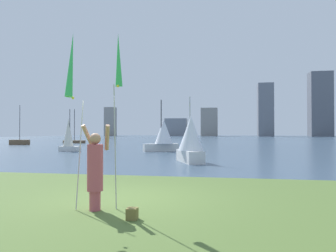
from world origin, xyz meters
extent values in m
cube|color=#384C60|center=(0.00, 62.06, -0.06)|extent=(120.00, 115.88, 0.12)
cube|color=#263316|center=(0.00, 4.12, -0.02)|extent=(120.00, 0.70, 0.02)
cylinder|color=#B24C59|center=(-0.27, -1.27, 0.21)|extent=(0.24, 0.24, 0.43)
cylinder|color=#B24C59|center=(-0.27, -1.27, 0.93)|extent=(0.34, 0.34, 1.02)
sphere|color=tan|center=(-0.27, -1.27, 1.56)|extent=(0.25, 0.25, 0.25)
cylinder|color=tan|center=(-0.49, -1.13, 1.59)|extent=(0.25, 0.39, 0.58)
cylinder|color=tan|center=(-0.05, -1.13, 1.59)|extent=(0.25, 0.39, 0.58)
cylinder|color=#B2B2B7|center=(-0.68, -1.15, 1.22)|extent=(0.02, 0.36, 2.42)
cone|color=green|center=(-0.68, -1.59, 3.15)|extent=(0.16, 0.35, 1.42)
sphere|color=yellow|center=(-0.68, -1.49, 2.45)|extent=(0.06, 0.06, 0.06)
cylinder|color=#B2B2B7|center=(0.15, -1.15, 1.38)|extent=(0.02, 0.20, 2.75)
cone|color=green|center=(0.15, -0.94, 3.36)|extent=(0.16, 0.24, 1.22)
sphere|color=yellow|center=(0.15, -0.98, 2.75)|extent=(0.06, 0.06, 0.06)
cube|color=olive|center=(0.73, -1.81, 0.11)|extent=(0.20, 0.21, 0.23)
cube|color=brown|center=(-22.84, 28.18, 0.32)|extent=(2.45, 1.26, 0.64)
cylinder|color=#47474C|center=(-22.84, 28.18, 2.82)|extent=(0.07, 0.07, 4.37)
cube|color=silver|center=(-10.47, 17.36, 0.22)|extent=(1.77, 0.95, 0.44)
cylinder|color=#47474C|center=(-10.47, 17.36, 2.03)|extent=(0.06, 0.06, 3.18)
cone|color=silver|center=(-10.60, 17.37, 1.62)|extent=(0.91, 0.91, 2.36)
cube|color=silver|center=(-2.75, 18.62, 0.33)|extent=(2.91, 2.06, 0.65)
cylinder|color=#47474C|center=(-2.75, 18.62, 2.53)|extent=(0.09, 0.09, 3.74)
cone|color=white|center=(-2.55, 18.74, 1.69)|extent=(2.12, 2.12, 2.08)
cube|color=silver|center=(0.65, 9.71, 0.33)|extent=(1.86, 2.90, 0.67)
cylinder|color=silver|center=(0.65, 9.71, 2.16)|extent=(0.08, 0.08, 2.98)
cone|color=white|center=(0.72, 9.52, 1.61)|extent=(1.80, 1.80, 1.89)
cube|color=brown|center=(-18.60, 34.50, 0.20)|extent=(3.23, 2.13, 0.39)
cylinder|color=#47474C|center=(-18.60, 34.50, 2.63)|extent=(0.09, 0.09, 4.48)
cube|color=gray|center=(-37.06, 98.85, 5.07)|extent=(3.47, 3.64, 10.15)
cube|color=gray|center=(-14.05, 102.34, 3.08)|extent=(7.59, 3.76, 6.15)
cube|color=gray|center=(-2.39, 102.89, 4.83)|extent=(5.59, 6.47, 9.66)
cube|color=slate|center=(16.05, 100.29, 8.71)|extent=(4.91, 4.96, 17.43)
cube|color=#565B66|center=(33.58, 102.24, 10.48)|extent=(6.76, 5.46, 20.95)
camera|label=1|loc=(2.50, -7.80, 1.73)|focal=33.82mm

